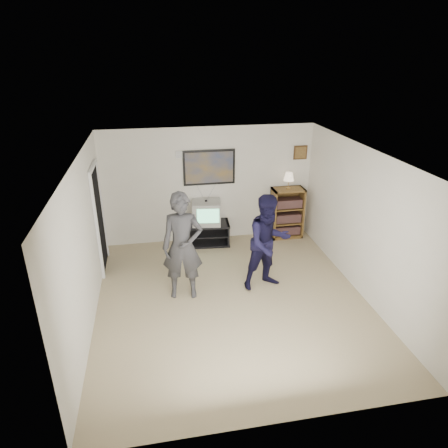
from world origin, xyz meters
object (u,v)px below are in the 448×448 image
object	(u,v)px
crt_television	(206,212)
bookshelf	(287,213)
person_short	(268,243)
person_tall	(183,247)
media_stand	(207,233)

from	to	relation	value
crt_television	bookshelf	bearing A→B (deg)	9.56
crt_television	person_short	size ratio (longest dim) A/B	0.34
person_tall	media_stand	bearing A→B (deg)	77.41
crt_television	person_tall	world-z (taller)	person_tall
crt_television	person_short	world-z (taller)	person_short
crt_television	bookshelf	world-z (taller)	bookshelf
bookshelf	media_stand	bearing A→B (deg)	-178.43
crt_television	bookshelf	distance (m)	1.84
person_tall	person_short	distance (m)	1.48
media_stand	bookshelf	size ratio (longest dim) A/B	0.89
media_stand	crt_television	distance (m)	0.49
crt_television	person_short	distance (m)	2.06
bookshelf	person_tall	size ratio (longest dim) A/B	0.61
crt_television	bookshelf	xyz separation A→B (m)	(1.83, 0.05, -0.16)
media_stand	crt_television	world-z (taller)	crt_television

